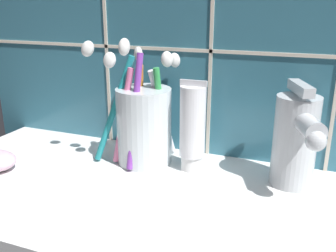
{
  "coord_description": "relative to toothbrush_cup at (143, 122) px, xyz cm",
  "views": [
    {
      "loc": [
        15.74,
        -38.3,
        24.58
      ],
      "look_at": [
        -0.54,
        3.24,
        9.72
      ],
      "focal_mm": 40.0,
      "sensor_mm": 36.0,
      "label": 1
    }
  ],
  "objects": [
    {
      "name": "sink_faucet",
      "position": [
        20.99,
        -0.01,
        0.34
      ],
      "size": [
        6.18,
        10.13,
        13.3
      ],
      "rotation": [
        0.0,
        0.0,
        -1.2
      ],
      "color": "silver",
      "rests_on": "sink_counter"
    },
    {
      "name": "tile_wall_backsplash",
      "position": [
        6.28,
        7.07,
        15.44
      ],
      "size": [
        78.53,
        1.72,
        46.99
      ],
      "color": "#336B7F",
      "rests_on": "ground"
    },
    {
      "name": "toothpaste_tube",
      "position": [
        7.45,
        -0.01,
        0.23
      ],
      "size": [
        3.72,
        3.54,
        12.79
      ],
      "color": "white",
      "rests_on": "sink_counter"
    },
    {
      "name": "toothbrush_cup",
      "position": [
        0.0,
        0.0,
        0.0
      ],
      "size": [
        12.33,
        11.31,
        18.44
      ],
      "color": "silver",
      "rests_on": "sink_counter"
    },
    {
      "name": "sink_counter",
      "position": [
        6.28,
        -8.12,
        -7.07
      ],
      "size": [
        68.53,
        29.88,
        2.0
      ],
      "primitive_type": "cube",
      "color": "white",
      "rests_on": "ground"
    }
  ]
}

